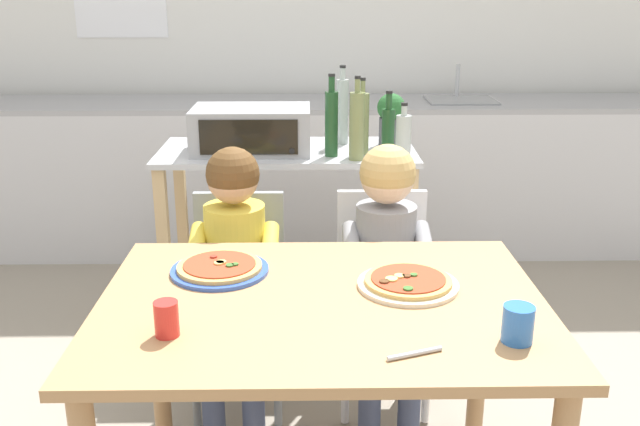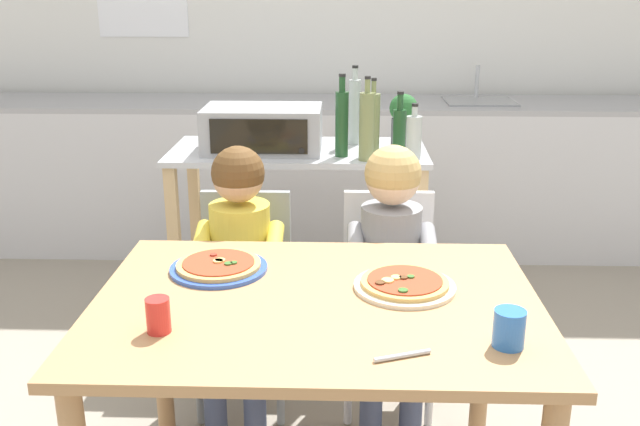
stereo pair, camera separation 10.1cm
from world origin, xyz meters
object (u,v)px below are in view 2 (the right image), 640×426
object	(u,v)px
kitchen_island_cart	(299,210)
bottle_dark_olive_oil	(399,129)
bottle_squat_spirits	(355,111)
bottle_slim_sauce	(414,137)
toaster_oven	(263,129)
drinking_cup_red	(158,315)
bottle_brown_beer	(367,126)
dining_table	(317,334)
dining_chair_left	(245,284)
serving_spoon	(402,356)
bottle_clear_vinegar	(342,122)
child_in_grey_shirt	(392,249)
child_in_yellow_shirt	(238,252)
drinking_cup_blue	(509,328)
pizza_plate_blue_rimmed	(219,266)
pizza_plate_cream	(405,284)
dining_chair_right	(388,284)
bottle_tall_green_wine	(373,123)
potted_herb_plant	(403,118)

from	to	relation	value
kitchen_island_cart	bottle_dark_olive_oil	xyz separation A→B (m)	(0.44, -0.07, 0.39)
bottle_squat_spirits	bottle_slim_sauce	distance (m)	0.38
toaster_oven	drinking_cup_red	size ratio (longest dim) A/B	5.72
bottle_dark_olive_oil	bottle_brown_beer	bearing A→B (deg)	-139.86
bottle_dark_olive_oil	dining_table	world-z (taller)	bottle_dark_olive_oil
dining_chair_left	serving_spoon	distance (m)	1.17
bottle_clear_vinegar	child_in_grey_shirt	distance (m)	0.71
child_in_yellow_shirt	bottle_clear_vinegar	bearing A→B (deg)	58.85
toaster_oven	drinking_cup_blue	size ratio (longest dim) A/B	5.53
bottle_clear_vinegar	dining_table	size ratio (longest dim) A/B	0.29
bottle_clear_vinegar	pizza_plate_blue_rimmed	world-z (taller)	bottle_clear_vinegar
pizza_plate_cream	drinking_cup_red	size ratio (longest dim) A/B	3.22
bottle_dark_olive_oil	dining_chair_right	xyz separation A→B (m)	(-0.06, -0.53, -0.49)
child_in_grey_shirt	toaster_oven	bearing A→B (deg)	127.64
bottle_dark_olive_oil	bottle_clear_vinegar	bearing A→B (deg)	-167.69
child_in_grey_shirt	pizza_plate_blue_rimmed	bearing A→B (deg)	-143.49
bottle_slim_sauce	bottle_squat_spirits	bearing A→B (deg)	130.47
bottle_brown_beer	drinking_cup_red	distance (m)	1.45
child_in_grey_shirt	drinking_cup_blue	bearing A→B (deg)	-75.51
kitchen_island_cart	drinking_cup_blue	distance (m)	1.69
bottle_slim_sauce	dining_chair_right	world-z (taller)	bottle_slim_sauce
bottle_dark_olive_oil	serving_spoon	distance (m)	1.57
drinking_cup_red	bottle_slim_sauce	bearing A→B (deg)	60.92
bottle_clear_vinegar	child_in_yellow_shirt	size ratio (longest dim) A/B	0.35
bottle_tall_green_wine	serving_spoon	size ratio (longest dim) A/B	2.34
bottle_dark_olive_oil	dining_chair_right	bearing A→B (deg)	-97.05
bottle_slim_sauce	drinking_cup_blue	xyz separation A→B (m)	(0.10, -1.39, -0.17)
drinking_cup_red	serving_spoon	distance (m)	0.60
bottle_tall_green_wine	drinking_cup_blue	distance (m)	1.51
kitchen_island_cart	potted_herb_plant	distance (m)	0.63
child_in_grey_shirt	drinking_cup_red	size ratio (longest dim) A/B	11.35
bottle_squat_spirits	potted_herb_plant	xyz separation A→B (m)	(0.22, -0.03, -0.03)
potted_herb_plant	pizza_plate_blue_rimmed	distance (m)	1.39
bottle_tall_green_wine	pizza_plate_cream	xyz separation A→B (m)	(0.05, -1.15, -0.24)
dining_table	bottle_brown_beer	bearing A→B (deg)	81.53
bottle_tall_green_wine	dining_chair_right	bearing A→B (deg)	-84.46
dining_chair_left	drinking_cup_blue	distance (m)	1.26
toaster_oven	child_in_yellow_shirt	distance (m)	0.77
bottle_squat_spirits	bottle_clear_vinegar	size ratio (longest dim) A/B	1.02
toaster_oven	pizza_plate_cream	distance (m)	1.33
dining_chair_right	drinking_cup_blue	world-z (taller)	drinking_cup_blue
bottle_tall_green_wine	bottle_brown_beer	bearing A→B (deg)	-106.14
dining_chair_left	bottle_slim_sauce	bearing A→B (deg)	33.42
potted_herb_plant	serving_spoon	size ratio (longest dim) A/B	1.68
drinking_cup_red	serving_spoon	bearing A→B (deg)	-10.55
bottle_clear_vinegar	dining_table	bearing A→B (deg)	-93.08
potted_herb_plant	pizza_plate_cream	bearing A→B (deg)	-94.09
bottle_tall_green_wine	drinking_cup_red	size ratio (longest dim) A/B	3.67
bottle_tall_green_wine	child_in_yellow_shirt	world-z (taller)	bottle_tall_green_wine
bottle_dark_olive_oil	dining_table	distance (m)	1.32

